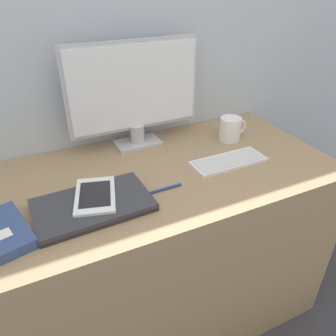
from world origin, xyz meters
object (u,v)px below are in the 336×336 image
object	(u,v)px
coffee_mug	(231,129)
pen	(163,189)
laptop	(93,205)
ereader	(95,195)
keyboard	(229,161)
monitor	(135,93)

from	to	relation	value
coffee_mug	pen	bearing A→B (deg)	-151.99
laptop	ereader	bearing A→B (deg)	56.99
ereader	pen	world-z (taller)	ereader
coffee_mug	laptop	bearing A→B (deg)	-161.45
laptop	coffee_mug	distance (m)	0.68
laptop	pen	bearing A→B (deg)	-1.27
coffee_mug	ereader	bearing A→B (deg)	-162.94
ereader	pen	bearing A→B (deg)	-7.49
ereader	pen	xyz separation A→B (m)	(0.21, -0.03, -0.03)
keyboard	pen	bearing A→B (deg)	-169.11
laptop	monitor	bearing A→B (deg)	51.46
ereader	laptop	bearing A→B (deg)	-123.01
monitor	coffee_mug	size ratio (longest dim) A/B	4.24
ereader	pen	distance (m)	0.22
monitor	coffee_mug	world-z (taller)	monitor
monitor	keyboard	world-z (taller)	monitor
monitor	ereader	bearing A→B (deg)	-128.91
pen	coffee_mug	bearing A→B (deg)	28.01
monitor	coffee_mug	xyz separation A→B (m)	(0.37, -0.13, -0.17)
keyboard	coffee_mug	world-z (taller)	coffee_mug
monitor	pen	size ratio (longest dim) A/B	3.64
monitor	coffee_mug	bearing A→B (deg)	-19.38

